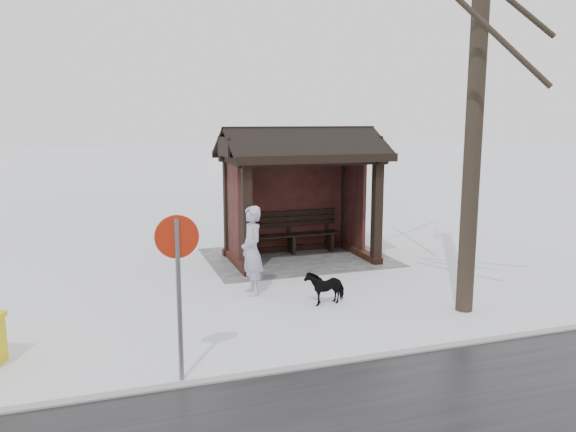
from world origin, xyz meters
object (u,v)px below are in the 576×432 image
object	(u,v)px
pedestrian	(252,251)
dog	(325,287)
bus_shelter	(298,167)
road_sign	(178,261)

from	to	relation	value
pedestrian	dog	bearing A→B (deg)	46.23
bus_shelter	road_sign	bearing A→B (deg)	57.40
dog	pedestrian	bearing A→B (deg)	-139.90
pedestrian	dog	size ratio (longest dim) A/B	2.36
dog	bus_shelter	bearing A→B (deg)	158.61
pedestrian	road_sign	size ratio (longest dim) A/B	0.79
dog	road_sign	bearing A→B (deg)	-62.77
dog	road_sign	size ratio (longest dim) A/B	0.34
bus_shelter	pedestrian	bearing A→B (deg)	53.37
dog	road_sign	distance (m)	3.81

